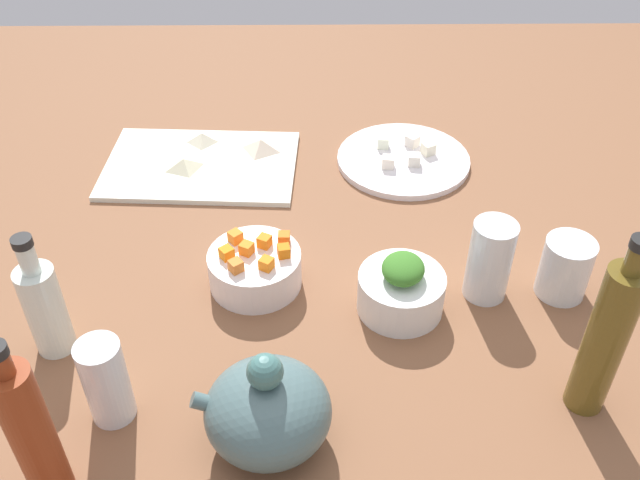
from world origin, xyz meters
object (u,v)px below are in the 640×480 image
(teapot, at_px, (268,410))
(drinking_glass_0, at_px, (106,381))
(cutting_board, at_px, (201,165))
(bottle_0, at_px, (32,436))
(drinking_glass_2, at_px, (490,260))
(bottle_1, at_px, (606,339))
(bottle_2, at_px, (44,306))
(plate_tofu, at_px, (403,160))
(bowl_carrots, at_px, (255,269))
(drinking_glass_1, at_px, (565,268))
(bowl_greens, at_px, (401,292))

(teapot, bearing_deg, drinking_glass_0, -11.92)
(cutting_board, xyz_separation_m, teapot, (-0.16, 0.61, 0.05))
(bottle_0, height_order, drinking_glass_2, bottle_0)
(bottle_1, distance_m, bottle_2, 0.72)
(plate_tofu, distance_m, teapot, 0.66)
(bowl_carrots, relative_size, bottle_1, 0.52)
(bottle_1, distance_m, drinking_glass_1, 0.22)
(plate_tofu, bearing_deg, cutting_board, 1.93)
(cutting_board, xyz_separation_m, bottle_0, (0.09, 0.68, 0.11))
(bottle_0, bearing_deg, drinking_glass_0, -111.41)
(plate_tofu, height_order, teapot, teapot)
(bowl_greens, bearing_deg, bottle_2, 8.17)
(plate_tofu, xyz_separation_m, bottle_2, (0.54, 0.46, 0.07))
(cutting_board, xyz_separation_m, plate_tofu, (-0.39, -0.01, 0.00))
(bottle_0, bearing_deg, plate_tofu, -124.51)
(bottle_2, bearing_deg, bowl_greens, -171.83)
(bowl_carrots, xyz_separation_m, drinking_glass_0, (0.17, 0.24, 0.03))
(teapot, bearing_deg, bottle_0, 15.95)
(bottle_1, height_order, drinking_glass_1, bottle_1)
(bowl_greens, bearing_deg, cutting_board, -48.04)
(bottle_0, bearing_deg, bottle_1, -169.27)
(teapot, bearing_deg, bottle_1, -172.51)
(bowl_greens, height_order, bottle_1, bottle_1)
(bowl_carrots, xyz_separation_m, bottle_0, (0.21, 0.36, 0.08))
(drinking_glass_0, distance_m, drinking_glass_2, 0.56)
(bottle_0, distance_m, drinking_glass_1, 0.76)
(drinking_glass_0, relative_size, drinking_glass_2, 0.96)
(cutting_board, relative_size, teapot, 2.12)
(cutting_board, height_order, teapot, teapot)
(bottle_2, bearing_deg, cutting_board, -108.41)
(bottle_2, bearing_deg, drinking_glass_2, -170.70)
(cutting_board, height_order, bowl_carrots, bowl_carrots)
(bottle_2, height_order, drinking_glass_1, bottle_2)
(cutting_board, xyz_separation_m, bowl_carrots, (-0.12, 0.32, 0.02))
(teapot, xyz_separation_m, drinking_glass_0, (0.20, -0.04, 0.00))
(bowl_greens, distance_m, bottle_1, 0.30)
(cutting_board, distance_m, bottle_0, 0.69)
(bottle_0, relative_size, drinking_glass_1, 2.63)
(plate_tofu, distance_m, bottle_0, 0.85)
(bowl_carrots, distance_m, bottle_2, 0.31)
(drinking_glass_1, bearing_deg, bottle_0, 26.06)
(bottle_2, bearing_deg, plate_tofu, -139.20)
(bottle_0, bearing_deg, bottle_2, -75.03)
(bowl_greens, relative_size, bottle_2, 0.65)
(bottle_0, relative_size, drinking_glass_2, 1.93)
(bowl_greens, height_order, teapot, teapot)
(bottle_0, distance_m, drinking_glass_0, 0.13)
(bowl_greens, relative_size, drinking_glass_1, 1.33)
(cutting_board, bearing_deg, drinking_glass_0, 85.50)
(plate_tofu, relative_size, drinking_glass_1, 2.63)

